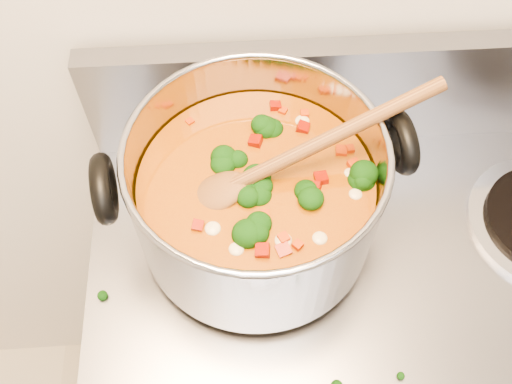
# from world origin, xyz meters

# --- Properties ---
(stockpot) EXTENTS (0.34, 0.28, 0.17)m
(stockpot) POSITION_xyz_m (-0.24, 1.32, 1.01)
(stockpot) COLOR #9F9FA7
(stockpot) RESTS_ON electric_range
(wooden_spoon) EXTENTS (0.28, 0.10, 0.11)m
(wooden_spoon) POSITION_xyz_m (-0.22, 1.33, 1.05)
(wooden_spoon) COLOR brown
(wooden_spoon) RESTS_ON stockpot
(cooktop_crumbs) EXTENTS (0.30, 0.27, 0.01)m
(cooktop_crumbs) POSITION_xyz_m (-0.32, 1.33, 0.92)
(cooktop_crumbs) COLOR black
(cooktop_crumbs) RESTS_ON electric_range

